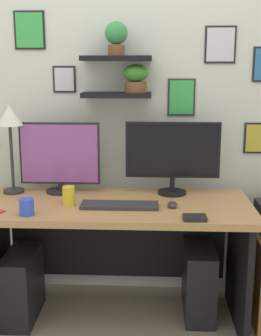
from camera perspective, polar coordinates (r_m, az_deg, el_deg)
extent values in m
plane|color=gray|center=(2.93, -2.11, -18.62)|extent=(8.00, 8.00, 0.00)
cube|color=silver|center=(2.94, -1.59, 9.35)|extent=(4.40, 0.04, 2.70)
cube|color=black|center=(2.82, -1.78, 9.35)|extent=(0.43, 0.20, 0.03)
cube|color=black|center=(2.82, -1.81, 13.87)|extent=(0.43, 0.20, 0.03)
cylinder|color=brown|center=(2.82, 0.68, 10.32)|extent=(0.14, 0.14, 0.07)
ellipsoid|color=#378226|center=(2.81, 0.68, 12.07)|extent=(0.16, 0.16, 0.11)
cylinder|color=brown|center=(2.82, -1.82, 14.84)|extent=(0.10, 0.10, 0.07)
ellipsoid|color=#358B48|center=(2.83, -1.83, 16.90)|extent=(0.14, 0.14, 0.14)
cube|color=black|center=(2.94, 11.43, 15.22)|extent=(0.19, 0.02, 0.23)
cube|color=silver|center=(2.93, 11.46, 15.23)|extent=(0.17, 0.00, 0.20)
cube|color=black|center=(3.02, -12.79, 16.83)|extent=(0.20, 0.02, 0.24)
cube|color=green|center=(3.01, -12.84, 16.84)|extent=(0.17, 0.00, 0.21)
cube|color=black|center=(2.97, -8.46, 11.17)|extent=(0.15, 0.02, 0.17)
cube|color=silver|center=(2.96, -8.49, 11.16)|extent=(0.12, 0.00, 0.15)
cube|color=#2D2D33|center=(2.92, 6.53, 8.99)|extent=(0.18, 0.02, 0.24)
cube|color=green|center=(2.91, 6.54, 8.98)|extent=(0.15, 0.00, 0.21)
cube|color=black|center=(3.02, 15.63, 3.72)|extent=(0.14, 0.02, 0.20)
cube|color=gold|center=(3.01, 15.67, 3.69)|extent=(0.12, 0.00, 0.18)
cube|color=tan|center=(2.62, -2.24, -4.88)|extent=(1.62, 0.68, 0.04)
cube|color=black|center=(2.80, 13.68, -12.31)|extent=(0.04, 0.62, 0.71)
cube|color=black|center=(3.02, -1.68, -9.30)|extent=(1.42, 0.02, 0.50)
cylinder|color=black|center=(2.87, -8.93, -2.91)|extent=(0.18, 0.18, 0.02)
cylinder|color=black|center=(2.86, -8.95, -2.27)|extent=(0.03, 0.03, 0.05)
cube|color=black|center=(2.82, -9.06, 1.87)|extent=(0.50, 0.02, 0.39)
cube|color=#8C4C99|center=(2.81, -9.11, 1.82)|extent=(0.48, 0.00, 0.36)
cylinder|color=black|center=(2.81, 5.33, -3.13)|extent=(0.18, 0.18, 0.02)
cylinder|color=black|center=(2.79, 5.35, -1.99)|extent=(0.03, 0.03, 0.10)
cube|color=black|center=(2.76, 5.43, 2.32)|extent=(0.58, 0.02, 0.35)
cube|color=black|center=(2.75, 5.45, 2.27)|extent=(0.56, 0.00, 0.32)
cube|color=#2D2D33|center=(2.53, -1.40, -4.80)|extent=(0.44, 0.14, 0.02)
ellipsoid|color=#2D2D33|center=(2.54, 5.38, -4.68)|extent=(0.06, 0.09, 0.03)
cylinder|color=#2D2D33|center=(2.92, -14.73, -2.85)|extent=(0.13, 0.13, 0.02)
cylinder|color=#2D2D33|center=(2.87, -14.97, 1.26)|extent=(0.02, 0.02, 0.41)
cone|color=silver|center=(2.83, -15.27, 6.50)|extent=(0.16, 0.16, 0.12)
cylinder|color=blue|center=(2.45, -13.16, -4.87)|extent=(0.08, 0.08, 0.09)
cube|color=black|center=(2.35, 8.22, -6.32)|extent=(0.12, 0.09, 0.02)
cylinder|color=yellow|center=(2.58, -7.91, -3.55)|extent=(0.07, 0.07, 0.11)
cube|color=black|center=(2.91, -13.72, -14.40)|extent=(0.18, 0.40, 0.43)
cube|color=black|center=(2.89, 8.74, -14.11)|extent=(0.18, 0.40, 0.45)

